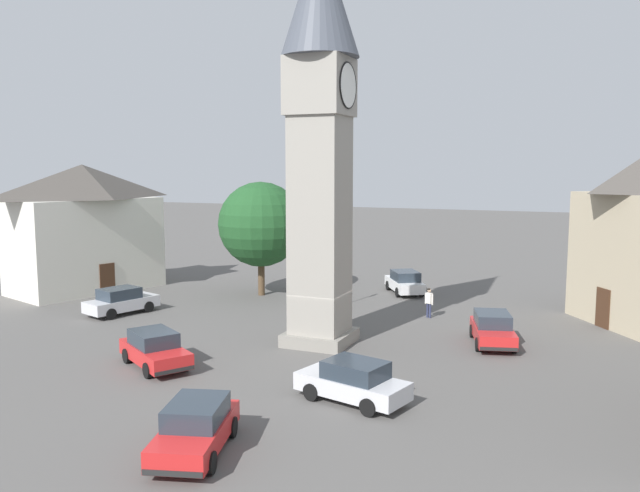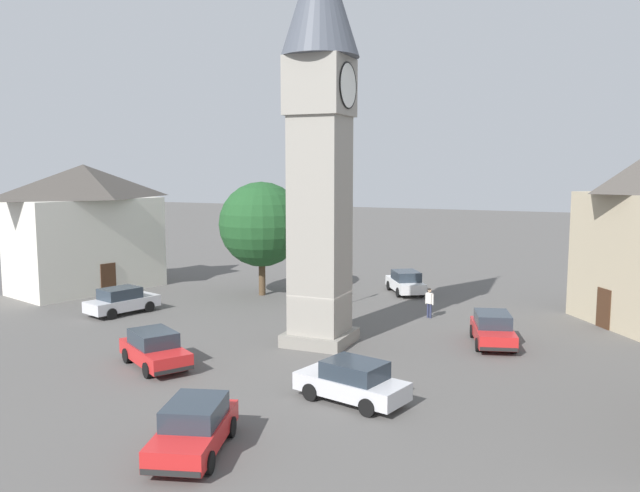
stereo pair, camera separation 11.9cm
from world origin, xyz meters
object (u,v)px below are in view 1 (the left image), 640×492
Objects in this scene: clock_tower at (320,106)px; car_white_side at (492,329)px; car_blue_kerb at (121,301)px; building_terrace_right at (84,227)px; car_black_far at (353,381)px; pedestrian at (429,300)px; road_sign at (348,273)px; car_green_alley at (196,428)px; car_red_corner at (405,282)px; car_silver_kerb at (155,349)px; tree at (261,224)px.

clock_tower is 13.29m from car_white_side.
building_terrace_right is (4.83, 7.02, 3.62)m from car_blue_kerb.
pedestrian is at bearing 2.20° from car_black_far.
building_terrace_right is (6.08, 19.99, -6.82)m from clock_tower.
road_sign is (15.74, 6.08, 1.14)m from car_black_far.
car_white_side is (1.78, -20.62, 0.00)m from car_blue_kerb.
car_black_far is at bearing -114.83° from car_blue_kerb.
car_red_corner is at bearing 1.77° from car_green_alley.
road_sign reaches higher than car_white_side.
car_red_corner is (13.52, -0.44, -10.44)m from clock_tower.
car_silver_kerb is at bearing 86.32° from car_black_far.
tree reaches higher than car_green_alley.
clock_tower reaches higher than car_white_side.
car_silver_kerb and car_red_corner have the same top height.
car_black_far is at bearing -117.85° from building_terrace_right.
car_black_far is at bearing -148.32° from clock_tower.
clock_tower is 4.32× the size of car_green_alley.
road_sign is (21.44, 3.21, 1.14)m from car_green_alley.
car_silver_kerb is at bearing -132.66° from car_blue_kerb.
clock_tower is at bearing 178.14° from car_red_corner.
clock_tower is 4.34× the size of car_black_far.
clock_tower reaches higher than car_red_corner.
road_sign is at bearing 21.11° from car_black_far.
tree is at bearing 41.27° from clock_tower.
pedestrian is 23.84m from building_terrace_right.
clock_tower is 16.22m from car_green_alley.
pedestrian is at bearing -6.80° from car_green_alley.
car_white_side is at bearing -85.07° from car_blue_kerb.
car_green_alley is at bearing 153.26° from car_black_far.
car_black_far is 13.91m from pedestrian.
car_black_far is at bearing -26.74° from car_green_alley.
car_blue_kerb is 1.01× the size of car_black_far.
car_white_side and car_green_alley have the same top height.
car_white_side is 2.62× the size of pedestrian.
building_terrace_right reaches higher than tree.
car_white_side is 0.40× the size of building_terrace_right.
car_red_corner is at bearing -63.68° from tree.
clock_tower is 6.86× the size of road_sign.
clock_tower is at bearing -167.77° from road_sign.
car_silver_kerb is at bearing 168.56° from road_sign.
building_terrace_right is at bearing 83.70° from car_white_side.
road_sign reaches higher than car_blue_kerb.
tree is at bearing 88.16° from road_sign.
car_silver_kerb is 0.99× the size of car_white_side.
road_sign is at bearing 71.67° from pedestrian.
car_black_far is 0.59× the size of tree.
building_terrace_right reaches higher than car_blue_kerb.
car_blue_kerb is 18.18m from car_red_corner.
car_white_side is (-10.50, -7.21, 0.00)m from car_red_corner.
car_blue_kerb is (1.24, 12.97, -10.44)m from clock_tower.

